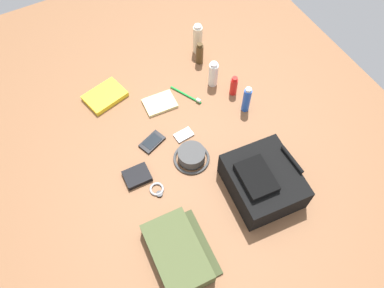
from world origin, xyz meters
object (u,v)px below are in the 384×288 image
toothpaste_tube (213,74)px  paperback_novel (105,96)px  lotion_bottle (198,39)px  notepad (160,103)px  deodorant_spray (247,100)px  media_player (184,135)px  cell_phone (152,142)px  wallet (137,176)px  toothbrush (187,96)px  cologne_bottle (200,54)px  wristwatch (157,190)px  backpack (263,181)px  toiletry_pouch (178,253)px  bucket_hat (191,156)px  sunscreen_spray (234,86)px

toothpaste_tube → paperback_novel: toothpaste_tube is taller
lotion_bottle → notepad: 0.41m
deodorant_spray → media_player: size_ratio=1.73×
lotion_bottle → notepad: size_ratio=1.16×
paperback_novel → cell_phone: size_ratio=1.67×
wallet → toothbrush: bearing=127.9°
cologne_bottle → wristwatch: (0.56, -0.52, -0.05)m
backpack → deodorant_spray: backpack is taller
toothbrush → notepad: size_ratio=1.10×
backpack → wallet: 0.53m
backpack → wristwatch: (-0.20, -0.39, -0.07)m
wallet → toiletry_pouch: bearing=2.2°
lotion_bottle → notepad: bearing=-55.9°
cell_phone → notepad: bearing=144.9°
cell_phone → cologne_bottle: bearing=127.5°
backpack → paperback_novel: backpack is taller
lotion_bottle → wristwatch: size_ratio=2.44×
toothbrush → notepad: bearing=-98.5°
cell_phone → notepad: notepad is taller
backpack → cell_phone: (-0.43, -0.31, -0.06)m
bucket_hat → paperback_novel: 0.55m
sunscreen_spray → wristwatch: (0.30, -0.56, -0.05)m
paperback_novel → notepad: paperback_novel is taller
lotion_bottle → toothpaste_tube: lotion_bottle is taller
toothbrush → wallet: 0.49m
cologne_bottle → wristwatch: 0.76m
lotion_bottle → sunscreen_spray: bearing=2.5°
toothpaste_tube → toothbrush: 0.16m
sunscreen_spray → cologne_bottle: bearing=-170.4°
toiletry_pouch → toothbrush: 0.78m
toiletry_pouch → paperback_novel: (-0.86, 0.04, -0.03)m
cologne_bottle → toothpaste_tube: bearing=-4.8°
deodorant_spray → notepad: (-0.22, -0.35, -0.07)m
toiletry_pouch → wallet: size_ratio=2.77×
cologne_bottle → toothbrush: 0.24m
bucket_hat → toothpaste_tube: size_ratio=1.11×
cologne_bottle → cell_phone: size_ratio=0.98×
toothbrush → bucket_hat: bearing=-25.3°
toothpaste_tube → wristwatch: bearing=-51.8°
sunscreen_spray → wallet: sunscreen_spray is taller
sunscreen_spray → wristwatch: sunscreen_spray is taller
lotion_bottle → toothbrush: (0.25, -0.19, -0.08)m
cell_phone → toothbrush: bearing=120.7°
toothpaste_tube → notepad: toothpaste_tube is taller
cologne_bottle → cell_phone: (0.33, -0.43, -0.05)m
toothbrush → wallet: bearing=-54.3°
wristwatch → backpack: bearing=62.5°
notepad → backpack: bearing=20.0°
toothbrush → backpack: bearing=3.5°
backpack → cologne_bottle: backpack is taller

